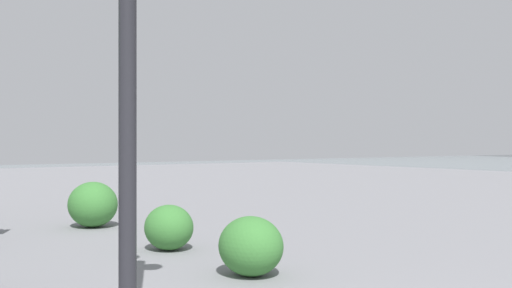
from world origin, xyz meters
name	(u,v)px	position (x,y,z in m)	size (l,w,h in m)	color
lamppost	(128,13)	(3.32, 0.79, 2.54)	(0.98, 0.28, 3.79)	#232328
shrub_low	(169,227)	(6.32, -1.03, 0.32)	(0.76, 0.68, 0.64)	#387533
shrub_round	(93,204)	(9.08, -0.85, 0.41)	(0.97, 0.87, 0.82)	#387533
shrub_wide	(251,246)	(4.39, -1.12, 0.34)	(0.80, 0.72, 0.68)	#387533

